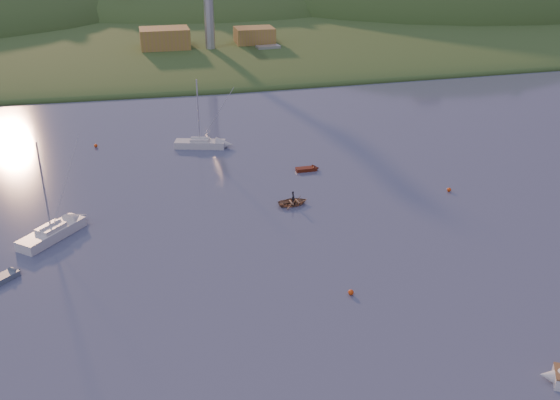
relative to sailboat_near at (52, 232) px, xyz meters
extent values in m
cube|color=#2B4A1D|center=(25.52, 192.40, -0.70)|extent=(620.00, 220.00, 1.50)
ellipsoid|color=#2B4A1D|center=(25.52, 127.40, -0.70)|extent=(640.00, 150.00, 7.00)
ellipsoid|color=#2B4A1D|center=(35.52, 172.40, -0.70)|extent=(140.00, 120.00, 36.00)
ellipsoid|color=#2B4A1D|center=(120.52, 157.40, -0.70)|extent=(150.00, 130.00, 60.00)
cube|color=slate|center=(30.52, 84.40, 0.50)|extent=(42.00, 16.00, 2.40)
cube|color=#A38236|center=(17.52, 85.40, 4.10)|extent=(11.00, 8.00, 4.80)
cube|color=#A38236|center=(38.52, 86.40, 3.70)|extent=(9.00, 7.00, 4.00)
cylinder|color=#B7B7BC|center=(27.52, 82.40, 10.70)|extent=(2.20, 2.20, 18.00)
cone|color=white|center=(37.11, -31.29, -0.22)|extent=(2.57, 2.59, 1.92)
cube|color=silver|center=(0.00, 0.00, -0.17)|extent=(6.71, 7.32, 1.05)
cube|color=silver|center=(0.00, 0.00, 0.40)|extent=(3.17, 3.30, 0.67)
cylinder|color=silver|center=(0.00, 0.00, 5.14)|extent=(0.18, 0.18, 9.58)
cylinder|color=silver|center=(0.00, 0.00, 0.65)|extent=(2.08, 2.41, 0.12)
cylinder|color=silver|center=(0.00, 0.00, 0.75)|extent=(2.01, 2.28, 0.36)
cube|color=silver|center=(18.19, 24.24, -0.21)|extent=(7.47, 3.98, 0.98)
cube|color=silver|center=(18.19, 24.24, 0.33)|extent=(3.02, 2.27, 0.63)
cylinder|color=silver|center=(18.19, 24.24, 4.75)|extent=(0.18, 0.18, 8.94)
cylinder|color=silver|center=(18.19, 24.24, 0.58)|extent=(2.79, 0.88, 0.12)
cylinder|color=silver|center=(18.19, 24.24, 0.68)|extent=(2.51, 1.02, 0.36)
imported|color=#977253|center=(26.40, 2.18, -0.34)|extent=(3.72, 2.84, 0.72)
imported|color=black|center=(26.40, 2.18, 0.02)|extent=(0.40, 0.56, 1.45)
cube|color=#531A0B|center=(30.68, 11.99, -0.48)|extent=(2.71, 1.13, 0.45)
cone|color=#531A0B|center=(32.03, 12.01, -0.48)|extent=(0.96, 1.10, 1.08)
cube|color=slate|center=(-3.61, -7.54, -0.45)|extent=(2.84, 2.84, 0.50)
cone|color=slate|center=(-2.62, -6.55, -0.45)|extent=(1.56, 1.56, 1.23)
cube|color=slate|center=(40.52, 80.40, 0.10)|extent=(12.91, 5.79, 1.61)
cube|color=#B7B7BC|center=(40.52, 80.40, 1.44)|extent=(5.62, 3.24, 2.14)
sphere|color=#DD410B|center=(45.78, 1.48, -0.45)|extent=(0.50, 0.50, 0.50)
sphere|color=#DD410B|center=(3.52, 27.74, -0.45)|extent=(0.50, 0.50, 0.50)
sphere|color=#DD410B|center=(26.70, -17.21, -0.45)|extent=(0.50, 0.50, 0.50)
camera|label=1|loc=(9.87, -61.12, 29.94)|focal=40.00mm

